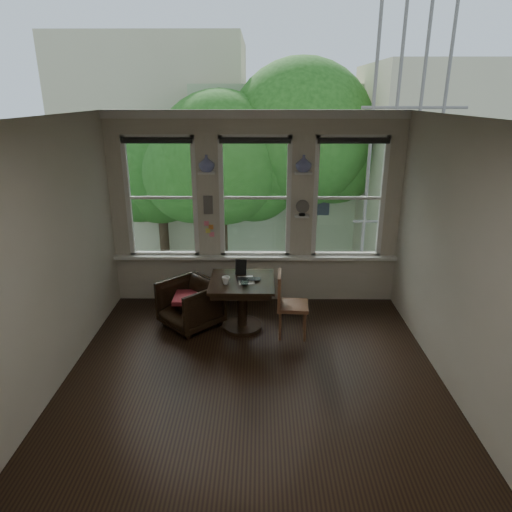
{
  "coord_description": "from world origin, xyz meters",
  "views": [
    {
      "loc": [
        0.08,
        -4.72,
        3.21
      ],
      "look_at": [
        0.03,
        0.9,
        1.22
      ],
      "focal_mm": 32.0,
      "sensor_mm": 36.0,
      "label": 1
    }
  ],
  "objects_px": {
    "table": "(242,305)",
    "mug": "(226,280)",
    "laptop": "(249,281)",
    "armchair_left": "(190,304)",
    "side_chair_right": "(293,305)"
  },
  "relations": [
    {
      "from": "table",
      "to": "mug",
      "type": "bearing_deg",
      "value": -150.02
    },
    {
      "from": "mug",
      "to": "laptop",
      "type": "bearing_deg",
      "value": 15.24
    },
    {
      "from": "laptop",
      "to": "armchair_left",
      "type": "bearing_deg",
      "value": 174.77
    },
    {
      "from": "laptop",
      "to": "table",
      "type": "bearing_deg",
      "value": 159.58
    },
    {
      "from": "side_chair_right",
      "to": "mug",
      "type": "xyz_separation_m",
      "value": [
        -0.92,
        0.06,
        0.34
      ]
    },
    {
      "from": "table",
      "to": "mug",
      "type": "distance_m",
      "value": 0.49
    },
    {
      "from": "table",
      "to": "side_chair_right",
      "type": "height_order",
      "value": "side_chair_right"
    },
    {
      "from": "table",
      "to": "laptop",
      "type": "distance_m",
      "value": 0.4
    },
    {
      "from": "side_chair_right",
      "to": "mug",
      "type": "bearing_deg",
      "value": 90.21
    },
    {
      "from": "armchair_left",
      "to": "table",
      "type": "bearing_deg",
      "value": 40.32
    },
    {
      "from": "mug",
      "to": "side_chair_right",
      "type": "bearing_deg",
      "value": -3.58
    },
    {
      "from": "armchair_left",
      "to": "mug",
      "type": "relative_size",
      "value": 6.79
    },
    {
      "from": "side_chair_right",
      "to": "armchair_left",
      "type": "bearing_deg",
      "value": 83.99
    },
    {
      "from": "armchair_left",
      "to": "mug",
      "type": "height_order",
      "value": "mug"
    },
    {
      "from": "table",
      "to": "laptop",
      "type": "xyz_separation_m",
      "value": [
        0.1,
        -0.04,
        0.39
      ]
    }
  ]
}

